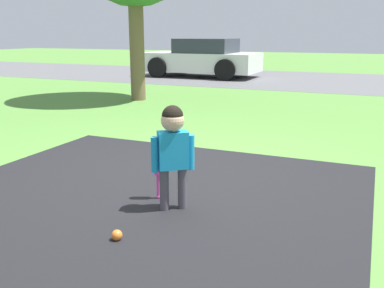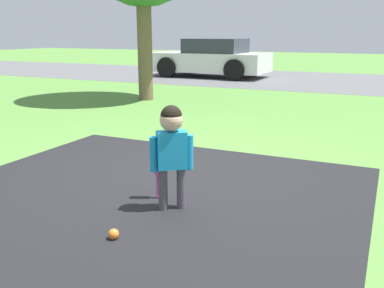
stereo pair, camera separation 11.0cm
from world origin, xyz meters
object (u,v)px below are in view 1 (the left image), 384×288
sports_ball (117,235)px  parked_car (202,59)px  baseball_bat (158,161)px  child (173,143)px

sports_ball → parked_car: size_ratio=0.02×
baseball_bat → child: bearing=-34.6°
child → baseball_bat: bearing=108.1°
child → parked_car: bearing=73.5°
child → baseball_bat: 0.36m
baseball_bat → sports_ball: size_ratio=6.86×
parked_car → baseball_bat: bearing=110.7°
child → sports_ball: bearing=-138.0°
baseball_bat → parked_car: (-3.84, 10.55, 0.26)m
child → parked_car: (-4.07, 10.71, 0.03)m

